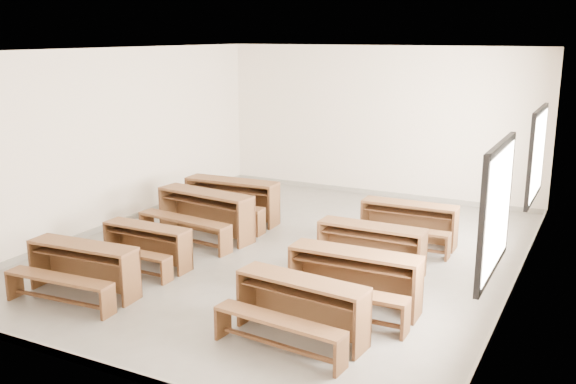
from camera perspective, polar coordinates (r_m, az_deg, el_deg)
The scene contains 9 objects.
room at distance 9.88m, azimuth 0.47°, elevation 6.39°, with size 8.50×8.50×3.20m.
desk_set_0 at distance 9.07m, azimuth -17.90°, elevation -6.27°, with size 1.63×0.92×0.71m.
desk_set_1 at distance 9.91m, azimuth -12.56°, elevation -4.45°, with size 1.42×0.74×0.64m.
desk_set_2 at distance 11.09m, azimuth -7.52°, elevation -1.71°, with size 1.89×1.13×0.81m.
desk_set_3 at distance 11.96m, azimuth -5.13°, elevation -0.53°, with size 1.83×1.02×0.80m.
desk_set_4 at distance 7.46m, azimuth 1.02°, elevation -9.99°, with size 1.66×0.97×0.72m.
desk_set_5 at distance 8.24m, azimuth 5.79°, elevation -7.46°, with size 1.71×0.92×0.76m.
desk_set_6 at distance 9.52m, azimuth 7.29°, elevation -4.72°, with size 1.59×0.83×0.71m.
desk_set_7 at distance 10.83m, azimuth 10.62°, elevation -2.54°, with size 1.59×0.85×0.71m.
Camera 1 is at (4.50, -8.75, 3.44)m, focal length 40.00 mm.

